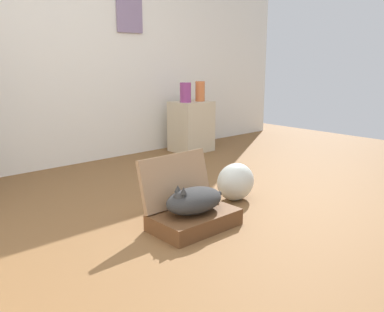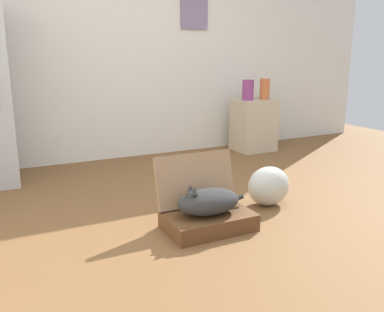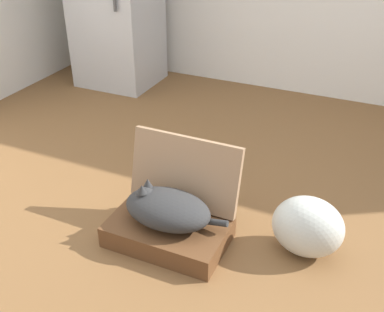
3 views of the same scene
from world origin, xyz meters
name	(u,v)px [view 2 (image 2 of 3)]	position (x,y,z in m)	size (l,w,h in m)	color
ground_plane	(249,221)	(0.00, 0.00, 0.00)	(7.68, 7.68, 0.00)	brown
wall_back	(138,40)	(0.00, 2.26, 1.30)	(6.40, 0.15, 2.60)	silver
suitcase_base	(208,221)	(-0.32, 0.01, 0.06)	(0.59, 0.37, 0.11)	brown
suitcase_lid	(195,179)	(-0.32, 0.20, 0.30)	(0.59, 0.37, 0.04)	#9B7756
cat	(208,201)	(-0.33, 0.01, 0.20)	(0.52, 0.28, 0.21)	#2D2D2D
plastic_bag_white	(269,186)	(0.32, 0.21, 0.15)	(0.34, 0.26, 0.31)	silver
side_table	(254,125)	(1.31, 1.85, 0.31)	(0.46, 0.40, 0.62)	beige
vase_tall	(248,90)	(1.19, 1.83, 0.74)	(0.13, 0.13, 0.24)	#8C387A
vase_short	(265,89)	(1.42, 1.81, 0.75)	(0.12, 0.12, 0.25)	#CC6B38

